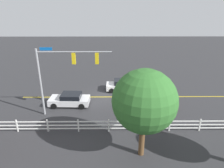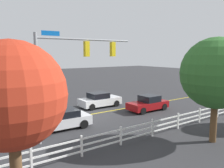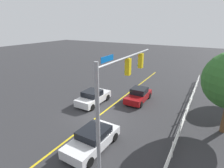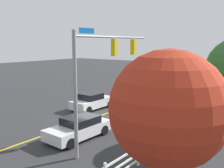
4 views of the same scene
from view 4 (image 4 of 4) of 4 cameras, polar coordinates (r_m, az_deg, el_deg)
name	(u,v)px [view 4 (image 4 of 4)]	position (r m, az deg, el deg)	size (l,w,h in m)	color
ground_plane	(94,118)	(20.81, -4.06, -7.54)	(120.00, 120.00, 0.00)	#2D2D30
lane_center_stripe	(122,108)	(23.85, 2.29, -5.35)	(28.00, 0.16, 0.01)	gold
signal_assembly	(102,65)	(14.38, -2.22, 4.17)	(6.85, 0.37, 6.71)	gray
car_0	(92,101)	(23.46, -4.46, -3.87)	(4.25, 1.97, 1.48)	silver
car_1	(146,102)	(23.57, 7.60, -3.92)	(4.04, 1.86, 1.45)	maroon
car_2	(79,128)	(16.52, -7.40, -9.60)	(4.36, 2.12, 1.37)	silver
white_rail_fence	(194,117)	(19.74, 17.79, -7.06)	(26.10, 0.10, 1.15)	white
tree_0	(168,110)	(7.09, 12.34, -5.66)	(3.24, 3.24, 5.81)	brown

